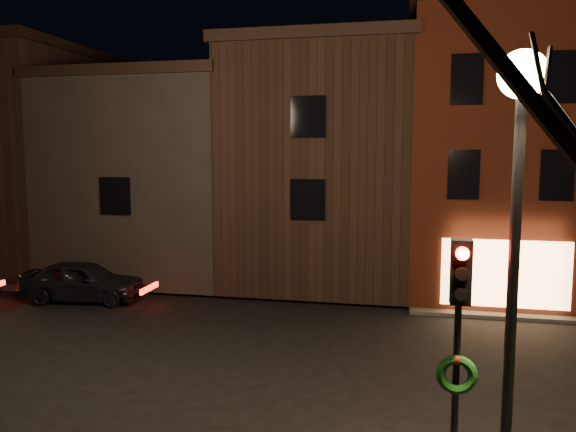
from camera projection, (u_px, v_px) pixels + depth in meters
The scene contains 9 objects.
ground at pixel (214, 357), 14.69m from camera, with size 120.00×120.00×0.00m, color black.
sidewalk_far_left at pixel (35, 229), 38.28m from camera, with size 30.00×30.00×0.12m, color #2D2B28.
corner_building at pixel (492, 150), 21.60m from camera, with size 6.50×8.50×10.50m.
row_building_a at pixel (329, 164), 24.02m from camera, with size 7.30×10.30×9.40m.
row_building_b at pixel (171, 174), 25.59m from camera, with size 7.80×10.30×8.40m.
row_building_c at pixel (30, 157), 27.02m from camera, with size 7.30×10.30×9.90m.
street_lamp_near at pixel (518, 166), 6.97m from camera, with size 0.60×0.60×6.48m.
traffic_signal at pixel (458, 335), 7.85m from camera, with size 0.58×0.38×4.05m.
parked_car_a at pixel (83, 281), 20.13m from camera, with size 1.74×4.33×1.48m, color black.
Camera 1 is at (4.87, -13.45, 5.37)m, focal length 35.00 mm.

